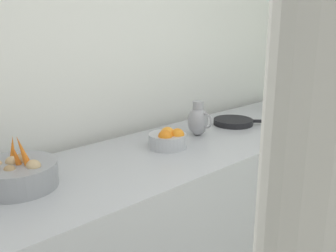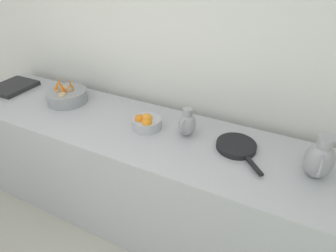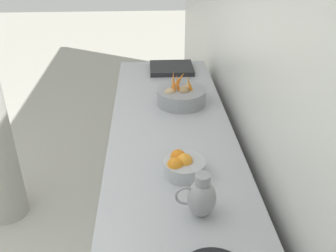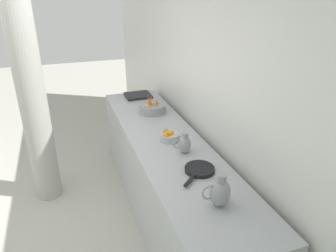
# 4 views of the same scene
# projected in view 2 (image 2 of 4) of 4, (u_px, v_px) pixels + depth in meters

# --- Properties ---
(tile_wall_left) EXTENTS (0.10, 8.74, 3.00)m
(tile_wall_left) POSITION_uv_depth(u_px,v_px,m) (244.00, 36.00, 1.74)
(tile_wall_left) COLOR silver
(tile_wall_left) RESTS_ON ground_plane
(prep_counter) EXTENTS (0.70, 3.17, 0.92)m
(prep_counter) POSITION_uv_depth(u_px,v_px,m) (146.00, 178.00, 2.14)
(prep_counter) COLOR #ADAFB5
(prep_counter) RESTS_ON ground_plane
(vegetable_colander) EXTENTS (0.32, 0.32, 0.23)m
(vegetable_colander) POSITION_uv_depth(u_px,v_px,m) (67.00, 96.00, 2.21)
(vegetable_colander) COLOR gray
(vegetable_colander) RESTS_ON prep_counter
(orange_bowl) EXTENTS (0.20, 0.20, 0.11)m
(orange_bowl) POSITION_uv_depth(u_px,v_px,m) (146.00, 122.00, 1.88)
(orange_bowl) COLOR #ADAFB5
(orange_bowl) RESTS_ON prep_counter
(metal_pitcher_tall) EXTENTS (0.21, 0.15, 0.25)m
(metal_pitcher_tall) POSITION_uv_depth(u_px,v_px,m) (319.00, 159.00, 1.45)
(metal_pitcher_tall) COLOR #939399
(metal_pitcher_tall) RESTS_ON prep_counter
(metal_pitcher_short) EXTENTS (0.17, 0.12, 0.20)m
(metal_pitcher_short) POSITION_uv_depth(u_px,v_px,m) (187.00, 124.00, 1.79)
(metal_pitcher_short) COLOR #939399
(metal_pitcher_short) RESTS_ON prep_counter
(counter_sink_basin) EXTENTS (0.34, 0.30, 0.04)m
(counter_sink_basin) POSITION_uv_depth(u_px,v_px,m) (13.00, 87.00, 2.44)
(counter_sink_basin) COLOR #232326
(counter_sink_basin) RESTS_ON prep_counter
(skillet_on_counter) EXTENTS (0.34, 0.33, 0.03)m
(skillet_on_counter) POSITION_uv_depth(u_px,v_px,m) (237.00, 146.00, 1.70)
(skillet_on_counter) COLOR black
(skillet_on_counter) RESTS_ON prep_counter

